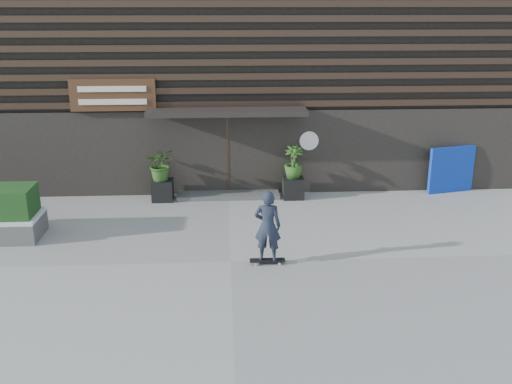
{
  "coord_description": "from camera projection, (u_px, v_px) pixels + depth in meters",
  "views": [
    {
      "loc": [
        -0.11,
        -12.08,
        5.54
      ],
      "look_at": [
        0.65,
        1.61,
        1.1
      ],
      "focal_mm": 41.65,
      "sensor_mm": 36.0,
      "label": 1
    }
  ],
  "objects": [
    {
      "name": "bamboo_left",
      "position": [
        161.0,
        164.0,
        16.93
      ],
      "size": [
        0.86,
        0.75,
        0.96
      ],
      "primitive_type": "imported",
      "color": "#2D591E",
      "rests_on": "planter_pot_left"
    },
    {
      "name": "entrance_step",
      "position": [
        228.0,
        195.0,
        17.54
      ],
      "size": [
        3.0,
        0.8,
        0.12
      ],
      "primitive_type": "cube",
      "color": "#494A47",
      "rests_on": "ground"
    },
    {
      "name": "planter_pot_right",
      "position": [
        293.0,
        188.0,
        17.37
      ],
      "size": [
        0.6,
        0.6,
        0.6
      ],
      "primitive_type": "cube",
      "color": "black",
      "rests_on": "ground"
    },
    {
      "name": "blue_tarp",
      "position": [
        451.0,
        170.0,
        17.79
      ],
      "size": [
        1.47,
        0.48,
        1.4
      ],
      "primitive_type": "cube",
      "rotation": [
        0.0,
        0.0,
        0.25
      ],
      "color": "#0D2EAA",
      "rests_on": "ground"
    },
    {
      "name": "building",
      "position": [
        225.0,
        45.0,
        21.42
      ],
      "size": [
        18.0,
        11.0,
        8.0
      ],
      "color": "black",
      "rests_on": "ground"
    },
    {
      "name": "ground",
      "position": [
        231.0,
        262.0,
        13.18
      ],
      "size": [
        80.0,
        80.0,
        0.0
      ],
      "primitive_type": "plane",
      "color": "#9E9C96",
      "rests_on": "ground"
    },
    {
      "name": "planter_pot_left",
      "position": [
        163.0,
        190.0,
        17.17
      ],
      "size": [
        0.6,
        0.6,
        0.6
      ],
      "primitive_type": "cube",
      "color": "black",
      "rests_on": "ground"
    },
    {
      "name": "skateboarder",
      "position": [
        268.0,
        226.0,
        12.82
      ],
      "size": [
        0.78,
        0.46,
        1.69
      ],
      "color": "black",
      "rests_on": "ground"
    },
    {
      "name": "bamboo_right",
      "position": [
        294.0,
        162.0,
        17.13
      ],
      "size": [
        0.54,
        0.54,
        0.96
      ],
      "primitive_type": "imported",
      "color": "#2D591E",
      "rests_on": "planter_pot_right"
    }
  ]
}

